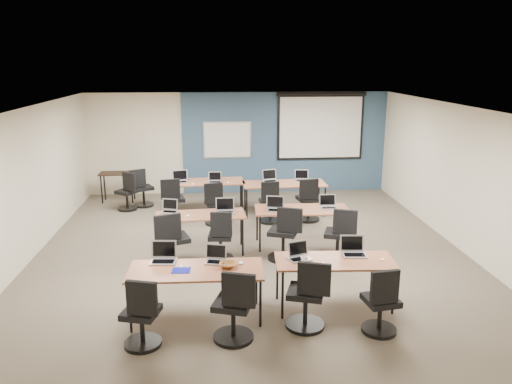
{
  "coord_description": "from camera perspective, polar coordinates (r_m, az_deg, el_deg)",
  "views": [
    {
      "loc": [
        -0.63,
        -8.77,
        3.51
      ],
      "look_at": [
        0.13,
        0.4,
        1.07
      ],
      "focal_mm": 35.0,
      "sensor_mm": 36.0,
      "label": 1
    }
  ],
  "objects": [
    {
      "name": "floor",
      "position": [
        9.47,
        -0.61,
        -6.92
      ],
      "size": [
        8.0,
        9.0,
        0.02
      ],
      "primitive_type": "cube",
      "color": "#6B6354",
      "rests_on": "ground"
    },
    {
      "name": "ceiling",
      "position": [
        8.83,
        -0.65,
        9.57
      ],
      "size": [
        8.0,
        9.0,
        0.02
      ],
      "primitive_type": "cube",
      "color": "white",
      "rests_on": "ground"
    },
    {
      "name": "wall_back",
      "position": [
        13.46,
        -2.01,
        5.6
      ],
      "size": [
        8.0,
        0.04,
        2.7
      ],
      "primitive_type": "cube",
      "color": "beige",
      "rests_on": "ground"
    },
    {
      "name": "wall_front",
      "position": [
        4.83,
        3.3,
        -11.79
      ],
      "size": [
        8.0,
        0.04,
        2.7
      ],
      "primitive_type": "cube",
      "color": "beige",
      "rests_on": "ground"
    },
    {
      "name": "wall_left",
      "position": [
        9.64,
        -25.07,
        0.47
      ],
      "size": [
        0.04,
        9.0,
        2.7
      ],
      "primitive_type": "cube",
      "color": "beige",
      "rests_on": "ground"
    },
    {
      "name": "wall_right",
      "position": [
        10.15,
        22.52,
        1.4
      ],
      "size": [
        0.04,
        9.0,
        2.7
      ],
      "primitive_type": "cube",
      "color": "beige",
      "rests_on": "ground"
    },
    {
      "name": "blue_accent_panel",
      "position": [
        13.55,
        3.3,
        5.64
      ],
      "size": [
        5.5,
        0.04,
        2.7
      ],
      "primitive_type": "cube",
      "color": "#3D5977",
      "rests_on": "wall_back"
    },
    {
      "name": "whiteboard",
      "position": [
        13.36,
        -3.29,
        5.95
      ],
      "size": [
        1.28,
        0.03,
        0.98
      ],
      "color": "silver",
      "rests_on": "wall_back"
    },
    {
      "name": "projector_screen",
      "position": [
        13.58,
        7.39,
        7.85
      ],
      "size": [
        2.4,
        0.1,
        1.82
      ],
      "color": "black",
      "rests_on": "wall_back"
    },
    {
      "name": "training_table_front_left",
      "position": [
        7.0,
        -6.89,
        -9.09
      ],
      "size": [
        1.85,
        0.77,
        0.73
      ],
      "rotation": [
        0.0,
        0.0,
        -0.03
      ],
      "color": "#925B32",
      "rests_on": "floor"
    },
    {
      "name": "training_table_front_right",
      "position": [
        7.34,
        8.98,
        -8.03
      ],
      "size": [
        1.71,
        0.71,
        0.73
      ],
      "rotation": [
        0.0,
        0.0,
        -0.06
      ],
      "color": "#96612C",
      "rests_on": "floor"
    },
    {
      "name": "training_table_mid_left",
      "position": [
        9.36,
        -6.36,
        -2.85
      ],
      "size": [
        1.66,
        0.69,
        0.73
      ],
      "rotation": [
        0.0,
        0.0,
        0.07
      ],
      "color": "brown",
      "rests_on": "floor"
    },
    {
      "name": "training_table_mid_right",
      "position": [
        9.68,
        5.26,
        -2.19
      ],
      "size": [
        1.8,
        0.75,
        0.73
      ],
      "rotation": [
        0.0,
        0.0,
        -0.05
      ],
      "color": "brown",
      "rests_on": "floor"
    },
    {
      "name": "training_table_back_left",
      "position": [
        11.89,
        -5.99,
        1.02
      ],
      "size": [
        1.9,
        0.79,
        0.73
      ],
      "rotation": [
        0.0,
        0.0,
        0.05
      ],
      "color": "#9A683A",
      "rests_on": "floor"
    },
    {
      "name": "training_table_back_right",
      "position": [
        11.66,
        3.25,
        0.81
      ],
      "size": [
        1.92,
        0.8,
        0.73
      ],
      "rotation": [
        0.0,
        0.0,
        0.02
      ],
      "color": "olive",
      "rests_on": "floor"
    },
    {
      "name": "laptop_0",
      "position": [
        7.3,
        -10.53,
        -7.26
      ],
      "size": [
        0.36,
        0.31,
        0.27
      ],
      "rotation": [
        0.0,
        0.0,
        -0.09
      ],
      "color": "silver",
      "rests_on": "training_table_front_left"
    },
    {
      "name": "mouse_0",
      "position": [
        7.08,
        -8.52,
        -8.39
      ],
      "size": [
        0.06,
        0.09,
        0.03
      ],
      "primitive_type": "ellipsoid",
      "rotation": [
        0.0,
        0.0,
        -0.08
      ],
      "color": "white",
      "rests_on": "training_table_front_left"
    },
    {
      "name": "task_chair_0",
      "position": [
        6.56,
        -12.9,
        -13.95
      ],
      "size": [
        0.48,
        0.48,
        0.96
      ],
      "rotation": [
        0.0,
        0.0,
        -0.27
      ],
      "color": "black",
      "rests_on": "floor"
    },
    {
      "name": "laptop_1",
      "position": [
        7.18,
        -4.56,
        -7.5
      ],
      "size": [
        0.3,
        0.26,
        0.23
      ],
      "rotation": [
        0.0,
        0.0,
        -0.23
      ],
      "color": "#BCBCBC",
      "rests_on": "training_table_front_left"
    },
    {
      "name": "mouse_1",
      "position": [
        7.11,
        -1.73,
        -8.09
      ],
      "size": [
        0.07,
        0.11,
        0.04
      ],
      "primitive_type": "ellipsoid",
      "rotation": [
        0.0,
        0.0,
        -0.11
      ],
      "color": "white",
      "rests_on": "training_table_front_left"
    },
    {
      "name": "task_chair_1",
      "position": [
        6.53,
        -2.47,
        -13.5
      ],
      "size": [
        0.54,
        0.53,
        1.0
      ],
      "rotation": [
        0.0,
        0.0,
        -0.31
      ],
      "color": "black",
      "rests_on": "floor"
    },
    {
      "name": "laptop_2",
      "position": [
        7.29,
        4.93,
        -7.15
      ],
      "size": [
        0.31,
        0.26,
        0.24
      ],
      "rotation": [
        0.0,
        0.0,
        0.34
      ],
      "color": "#AAAAAE",
      "rests_on": "training_table_front_right"
    },
    {
      "name": "mouse_2",
      "position": [
        7.16,
        7.73,
        -8.06
      ],
      "size": [
        0.08,
        0.1,
        0.03
      ],
      "primitive_type": "ellipsoid",
      "rotation": [
        0.0,
        0.0,
        -0.3
      ],
      "color": "white",
      "rests_on": "training_table_front_right"
    },
    {
      "name": "task_chair_2",
      "position": [
        6.83,
        5.9,
        -12.19
      ],
      "size": [
        0.55,
        0.53,
        1.01
      ],
      "rotation": [
        0.0,
        0.0,
        -0.3
      ],
      "color": "black",
      "rests_on": "floor"
    },
    {
      "name": "laptop_3",
      "position": [
        7.55,
        11.06,
        -6.54
      ],
      "size": [
        0.35,
        0.3,
        0.27
      ],
      "rotation": [
        0.0,
        0.0,
        -0.09
      ],
      "color": "silver",
      "rests_on": "training_table_front_right"
    },
    {
      "name": "mouse_3",
      "position": [
        7.45,
        14.28,
        -7.49
      ],
      "size": [
        0.07,
        0.1,
        0.03
      ],
      "primitive_type": "ellipsoid",
      "rotation": [
        0.0,
        0.0,
        -0.23
      ],
      "color": "white",
      "rests_on": "training_table_front_right"
    },
    {
      "name": "task_chair_3",
      "position": [
        6.89,
        14.11,
        -12.57
      ],
      "size": [
        0.47,
        0.47,
        0.96
      ],
      "rotation": [
        0.0,
        0.0,
        0.16
      ],
      "color": "black",
      "rests_on": "floor"
    },
    {
      "name": "laptop_4",
      "position": [
        9.58,
        -9.83,
        -1.9
      ],
      "size": [
        0.3,
        0.26,
        0.23
      ],
      "rotation": [
        0.0,
        0.0,
        -0.28
      ],
      "color": "#AFB0B6",
      "rests_on": "training_table_mid_left"
    },
    {
      "name": "mouse_4",
      "position": [
        9.26,
        -7.8,
        -2.71
      ],
      "size": [
        0.09,
        0.11,
        0.03
      ],
      "primitive_type": "ellipsoid",
      "rotation": [
        0.0,
        0.0,
        -0.34
      ],
      "color": "white",
      "rests_on": "training_table_mid_left"
    },
    {
      "name": "task_chair_4",
      "position": [
        8.74,
        -9.51,
        -6.02
      ],
      "size": [
        0.57,
        0.56,
        1.03
      ],
      "rotation": [
        0.0,
        0.0,
        0.32
      ],
      "color": "black",
      "rests_on": "floor"
    },
    {
      "name": "laptop_5",
      "position": [
        9.4,
        -3.55,
        -1.97
      ],
      "size": [
        0.35,
        0.3,
        0.27
      ],
      "rotation": [
        0.0,
        0.0,
        0.02
      ],
      "color": "#A7A7AA",
      "rests_on": "training_table_mid_left"
    },
    {
      "name": "mouse_5",
      "position": [
        9.33,
        -2.71,
        -2.44
      ],
      "size": [
        0.08,
        0.11,
        0.03
      ],
      "primitive_type": "ellipsoid",
      "rotation": [
        0.0,
        0.0,
        -0.29
      ],
      "color": "white",
      "rests_on": "training_table_mid_left"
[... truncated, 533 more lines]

